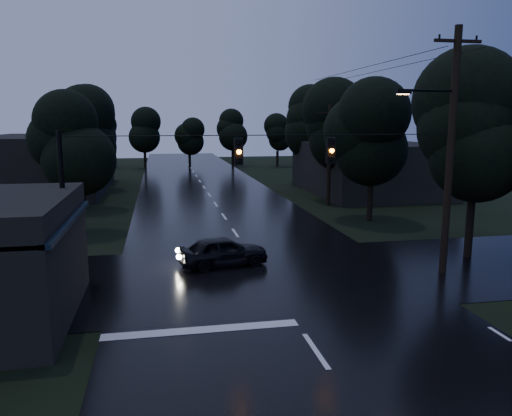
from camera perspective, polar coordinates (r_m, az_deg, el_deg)
name	(u,v)px	position (r m, az deg, el deg)	size (l,w,h in m)	color
main_road	(216,205)	(38.17, -4.64, 0.39)	(12.00, 120.00, 0.02)	black
cross_street	(264,276)	(20.84, 0.93, -7.74)	(60.00, 9.00, 0.02)	black
building_far_right	(368,168)	(45.39, 12.64, 4.51)	(10.00, 14.00, 4.40)	black
building_far_left	(47,164)	(48.59, -22.75, 4.68)	(10.00, 16.00, 5.00)	black
utility_pole_main	(449,148)	(21.75, 21.16, 6.46)	(3.50, 0.30, 10.00)	black
utility_pole_far	(329,154)	(37.61, 8.37, 6.13)	(2.00, 0.30, 7.50)	black
anchor_pole_left	(64,216)	(19.03, -21.07, -0.82)	(0.18, 0.18, 6.00)	black
span_signals	(284,150)	(19.02, 3.26, 6.65)	(15.00, 0.37, 1.12)	black
tree_corner_near	(477,128)	(24.82, 23.94, 8.33)	(4.48, 4.48, 9.44)	black
tree_left_a	(69,140)	(29.84, -20.57, 7.25)	(3.92, 3.92, 8.26)	black
tree_left_b	(79,131)	(37.83, -19.53, 8.33)	(4.20, 4.20, 8.85)	black
tree_left_c	(89,124)	(47.81, -18.52, 9.07)	(4.48, 4.48, 9.44)	black
tree_right_a	(373,132)	(32.21, 13.19, 8.44)	(4.20, 4.20, 8.85)	black
tree_right_b	(337,125)	(39.85, 9.28, 9.36)	(4.48, 4.48, 9.44)	black
tree_right_c	(308,120)	(49.53, 5.92, 9.97)	(4.76, 4.76, 10.03)	black
car	(223,251)	(22.08, -3.75, -4.94)	(1.57, 3.90, 1.33)	black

